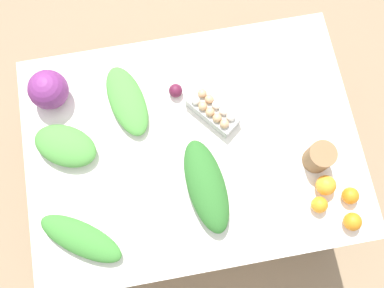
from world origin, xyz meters
TOP-DOWN VIEW (x-y plane):
  - ground_plane at (0.00, 0.00)m, footprint 8.00×8.00m
  - dining_table at (0.00, 0.00)m, footprint 1.40×1.03m
  - cabbage_purple at (-0.55, 0.32)m, footprint 0.17×0.17m
  - egg_carton at (0.11, 0.12)m, footprint 0.21×0.24m
  - paper_bag at (0.49, -0.16)m, footprint 0.11×0.11m
  - greens_bunch_kale at (0.02, -0.19)m, footprint 0.19×0.40m
  - greens_bunch_scallion at (-0.50, -0.30)m, footprint 0.36×0.30m
  - greens_bunch_chard at (-0.24, 0.23)m, footprint 0.21×0.36m
  - greens_bunch_beet_tops at (-0.51, 0.08)m, footprint 0.32×0.28m
  - beet_root at (-0.03, 0.24)m, footprint 0.06×0.06m
  - orange_0 at (0.56, -0.43)m, footprint 0.07×0.07m
  - orange_1 at (0.45, -0.34)m, footprint 0.07×0.07m
  - orange_2 at (0.50, -0.27)m, footprint 0.08×0.08m
  - orange_3 at (0.59, -0.33)m, footprint 0.07×0.07m

SIDE VIEW (x-z plane):
  - ground_plane at x=0.00m, z-range 0.00..0.00m
  - dining_table at x=0.00m, z-range 0.29..1.04m
  - beet_root at x=-0.03m, z-range 0.75..0.81m
  - greens_bunch_chard at x=-0.24m, z-range 0.75..0.82m
  - orange_1 at x=0.45m, z-range 0.75..0.82m
  - orange_3 at x=0.59m, z-range 0.75..0.82m
  - greens_bunch_scallion at x=-0.50m, z-range 0.75..0.82m
  - orange_0 at x=0.56m, z-range 0.75..0.82m
  - greens_bunch_beet_tops at x=-0.51m, z-range 0.75..0.83m
  - orange_2 at x=0.50m, z-range 0.75..0.83m
  - egg_carton at x=0.11m, z-range 0.75..0.84m
  - greens_bunch_kale at x=0.02m, z-range 0.75..0.85m
  - paper_bag at x=0.49m, z-range 0.75..0.87m
  - cabbage_purple at x=-0.55m, z-range 0.75..0.92m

